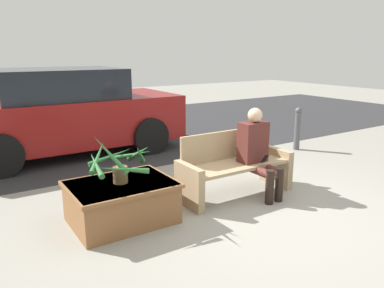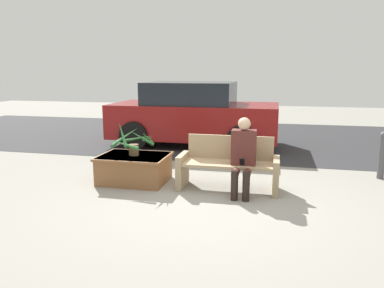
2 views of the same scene
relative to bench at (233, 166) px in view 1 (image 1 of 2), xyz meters
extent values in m
plane|color=gray|center=(-0.12, -0.68, -0.38)|extent=(30.00, 30.00, 0.00)
cube|color=#2D2D30|center=(-0.12, 4.58, -0.37)|extent=(20.00, 6.00, 0.01)
cube|color=tan|center=(-0.72, -0.05, -0.11)|extent=(0.09, 0.55, 0.53)
cube|color=tan|center=(0.72, -0.05, -0.11)|extent=(0.09, 0.55, 0.53)
cube|color=tan|center=(0.00, -0.05, 0.03)|extent=(1.36, 0.51, 0.04)
cube|color=tan|center=(0.00, 0.20, 0.24)|extent=(1.36, 0.04, 0.38)
cube|color=#51231E|center=(0.24, -0.09, 0.31)|extent=(0.36, 0.22, 0.52)
sphere|color=tan|center=(0.24, -0.11, 0.67)|extent=(0.19, 0.19, 0.19)
cylinder|color=#51231E|center=(0.16, -0.30, 0.00)|extent=(0.11, 0.42, 0.11)
cylinder|color=#51231E|center=(0.32, -0.30, 0.00)|extent=(0.11, 0.42, 0.11)
cylinder|color=black|center=(0.16, -0.52, -0.16)|extent=(0.10, 0.10, 0.43)
cylinder|color=black|center=(0.32, -0.52, -0.16)|extent=(0.10, 0.10, 0.43)
cube|color=black|center=(0.24, -0.32, 0.14)|extent=(0.07, 0.09, 0.12)
cube|color=brown|center=(-1.56, 0.01, -0.15)|extent=(1.06, 0.80, 0.45)
cube|color=brown|center=(-1.56, 0.01, 0.06)|extent=(1.11, 0.85, 0.04)
cylinder|color=brown|center=(-1.56, 0.01, 0.17)|extent=(0.16, 0.16, 0.18)
cone|color=#2D6B33|center=(-1.33, 0.03, 0.37)|extent=(0.09, 0.49, 0.29)
cone|color=#2D6B33|center=(-1.36, 0.16, 0.32)|extent=(0.36, 0.45, 0.19)
cone|color=#2D6B33|center=(-1.57, 0.26, 0.31)|extent=(0.52, 0.08, 0.17)
cone|color=#2D6B33|center=(-1.75, 0.15, 0.37)|extent=(0.34, 0.43, 0.27)
cone|color=#2D6B33|center=(-1.81, 0.04, 0.32)|extent=(0.12, 0.52, 0.17)
cone|color=#2D6B33|center=(-1.70, -0.10, 0.44)|extent=(0.31, 0.35, 0.41)
cone|color=#2D6B33|center=(-1.61, -0.23, 0.30)|extent=(0.52, 0.17, 0.15)
cone|color=#2D6B33|center=(-1.37, -0.10, 0.39)|extent=(0.30, 0.43, 0.32)
cube|color=maroon|center=(-1.25, 3.26, 0.24)|extent=(3.98, 1.80, 0.81)
cube|color=black|center=(-1.35, 3.26, 0.91)|extent=(2.07, 1.66, 0.52)
cylinder|color=black|center=(-0.02, 2.36, -0.04)|extent=(0.67, 0.18, 0.67)
cylinder|color=black|center=(-0.02, 4.16, -0.04)|extent=(0.67, 0.18, 0.67)
cylinder|color=black|center=(-2.49, 2.36, -0.04)|extent=(0.67, 0.18, 0.67)
cylinder|color=#4C4C51|center=(2.47, 1.13, -0.02)|extent=(0.11, 0.11, 0.72)
sphere|color=#4C4C51|center=(2.47, 1.13, 0.37)|extent=(0.12, 0.12, 0.12)
camera|label=1|loc=(-2.99, -3.62, 1.46)|focal=35.00mm
camera|label=2|loc=(0.69, -5.60, 1.44)|focal=35.00mm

